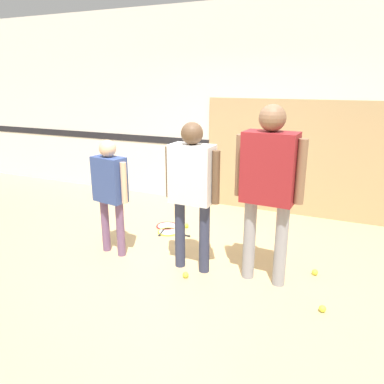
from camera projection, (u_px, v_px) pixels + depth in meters
The scene contains 12 objects.
ground_plane at pixel (183, 268), 4.24m from camera, with size 16.00×16.00×0.00m, color tan.
wall_back at pixel (248, 110), 5.88m from camera, with size 16.00×0.07×3.20m.
wall_panel at pixel (309, 160), 5.64m from camera, with size 3.23×0.05×1.78m.
person_instructor at pixel (192, 182), 3.95m from camera, with size 0.62×0.26×1.64m.
person_student_left at pixel (110, 185), 4.38m from camera, with size 0.52×0.28×1.40m.
person_student_right at pixel (269, 177), 3.66m from camera, with size 0.70×0.31×1.84m.
racket_spare_on_floor at pixel (169, 232), 5.23m from camera, with size 0.51×0.32×0.03m.
racket_second_spare at pixel (167, 226), 5.42m from camera, with size 0.37×0.55×0.03m.
tennis_ball_near_instructor at pixel (186, 275), 4.03m from camera, with size 0.07×0.07×0.07m, color #CCE038.
tennis_ball_by_spare_racket at pixel (186, 226), 5.39m from camera, with size 0.07×0.07×0.07m, color #CCE038.
tennis_ball_stray_left at pixel (315, 272), 4.09m from camera, with size 0.07×0.07×0.07m, color #CCE038.
tennis_ball_stray_right at pixel (322, 309), 3.44m from camera, with size 0.07×0.07×0.07m, color #CCE038.
Camera 1 is at (1.65, -3.43, 2.05)m, focal length 35.00 mm.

